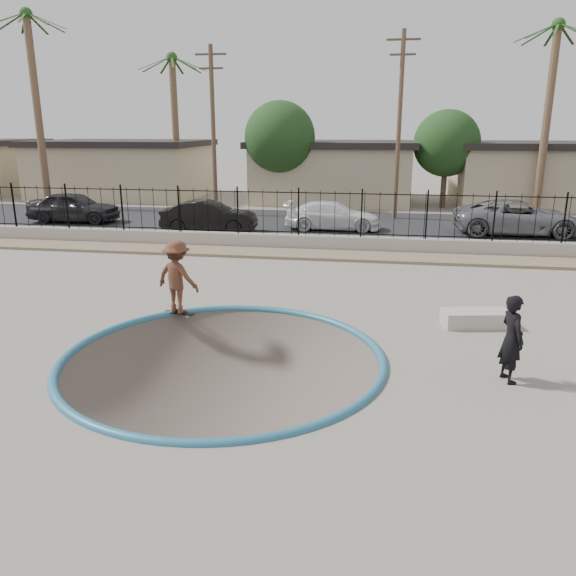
# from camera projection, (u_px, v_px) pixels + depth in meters

# --- Properties ---
(ground) EXTENTS (120.00, 120.00, 2.20)m
(ground) POSITION_uv_depth(u_px,v_px,m) (304.00, 266.00, 24.73)
(ground) COLOR slate
(ground) RESTS_ON ground
(bowl_pit) EXTENTS (6.84, 6.84, 1.80)m
(bowl_pit) POSITION_uv_depth(u_px,v_px,m) (223.00, 358.00, 12.10)
(bowl_pit) COLOR #51463E
(bowl_pit) RESTS_ON ground
(coping_ring) EXTENTS (7.04, 7.04, 0.20)m
(coping_ring) POSITION_uv_depth(u_px,v_px,m) (223.00, 358.00, 12.10)
(coping_ring) COLOR #27627F
(coping_ring) RESTS_ON ground
(rock_strip) EXTENTS (42.00, 1.60, 0.11)m
(rock_strip) POSITION_uv_depth(u_px,v_px,m) (294.00, 254.00, 21.75)
(rock_strip) COLOR #887859
(rock_strip) RESTS_ON ground
(retaining_wall) EXTENTS (42.00, 0.45, 0.60)m
(retaining_wall) POSITION_uv_depth(u_px,v_px,m) (298.00, 242.00, 22.73)
(retaining_wall) COLOR #9C9589
(retaining_wall) RESTS_ON ground
(fence) EXTENTS (40.00, 0.04, 1.80)m
(fence) POSITION_uv_depth(u_px,v_px,m) (299.00, 213.00, 22.40)
(fence) COLOR black
(fence) RESTS_ON retaining_wall
(street) EXTENTS (90.00, 8.00, 0.04)m
(street) POSITION_uv_depth(u_px,v_px,m) (317.00, 222.00, 29.16)
(street) COLOR black
(street) RESTS_ON ground
(house_west) EXTENTS (11.60, 8.60, 3.90)m
(house_west) POSITION_uv_depth(u_px,v_px,m) (123.00, 168.00, 39.95)
(house_west) COLOR tan
(house_west) RESTS_ON ground
(house_center) EXTENTS (10.60, 8.60, 3.90)m
(house_center) POSITION_uv_depth(u_px,v_px,m) (333.00, 171.00, 37.63)
(house_center) COLOR tan
(house_center) RESTS_ON ground
(house_east) EXTENTS (12.60, 8.60, 3.90)m
(house_east) POSITION_uv_depth(u_px,v_px,m) (554.00, 173.00, 35.46)
(house_east) COLOR tan
(house_east) RESTS_ON ground
(palm_left) EXTENTS (2.30, 2.30, 11.30)m
(palm_left) POSITION_uv_depth(u_px,v_px,m) (33.00, 70.00, 32.44)
(palm_left) COLOR brown
(palm_left) RESTS_ON ground
(palm_mid) EXTENTS (2.30, 2.30, 9.30)m
(palm_mid) POSITION_uv_depth(u_px,v_px,m) (174.00, 96.00, 35.50)
(palm_mid) COLOR brown
(palm_mid) RESTS_ON ground
(palm_right) EXTENTS (2.30, 2.30, 10.30)m
(palm_right) POSITION_uv_depth(u_px,v_px,m) (552.00, 78.00, 30.02)
(palm_right) COLOR brown
(palm_right) RESTS_ON ground
(utility_pole_left) EXTENTS (1.70, 0.24, 9.00)m
(utility_pole_left) POSITION_uv_depth(u_px,v_px,m) (213.00, 129.00, 30.69)
(utility_pole_left) COLOR #473323
(utility_pole_left) RESTS_ON ground
(utility_pole_mid) EXTENTS (1.70, 0.24, 9.50)m
(utility_pole_mid) POSITION_uv_depth(u_px,v_px,m) (399.00, 124.00, 29.07)
(utility_pole_mid) COLOR #473323
(utility_pole_mid) RESTS_ON ground
(street_tree_left) EXTENTS (4.32, 4.32, 6.36)m
(street_tree_left) POSITION_uv_depth(u_px,v_px,m) (280.00, 137.00, 34.16)
(street_tree_left) COLOR #473323
(street_tree_left) RESTS_ON ground
(street_tree_mid) EXTENTS (3.96, 3.96, 5.83)m
(street_tree_mid) POSITION_uv_depth(u_px,v_px,m) (447.00, 144.00, 33.66)
(street_tree_mid) COLOR #473323
(street_tree_mid) RESTS_ON ground
(skater) EXTENTS (1.40, 1.06, 1.92)m
(skater) POSITION_uv_depth(u_px,v_px,m) (178.00, 280.00, 14.59)
(skater) COLOR brown
(skater) RESTS_ON ground
(skateboard) EXTENTS (0.88, 0.38, 0.07)m
(skateboard) POSITION_uv_depth(u_px,v_px,m) (179.00, 313.00, 14.84)
(skateboard) COLOR black
(skateboard) RESTS_ON ground
(videographer) EXTENTS (0.60, 0.74, 1.75)m
(videographer) POSITION_uv_depth(u_px,v_px,m) (512.00, 339.00, 10.80)
(videographer) COLOR black
(videographer) RESTS_ON ground
(concrete_ledge) EXTENTS (1.70, 0.98, 0.40)m
(concrete_ledge) POSITION_uv_depth(u_px,v_px,m) (476.00, 318.00, 14.01)
(concrete_ledge) COLOR #A7A094
(concrete_ledge) RESTS_ON ground
(car_a) EXTENTS (4.67, 2.06, 1.56)m
(car_a) POSITION_uv_depth(u_px,v_px,m) (74.00, 207.00, 28.97)
(car_a) COLOR black
(car_a) RESTS_ON street
(car_b) EXTENTS (4.54, 1.91, 1.46)m
(car_b) POSITION_uv_depth(u_px,v_px,m) (209.00, 216.00, 26.26)
(car_b) COLOR black
(car_b) RESTS_ON street
(car_c) EXTENTS (4.64, 2.01, 1.33)m
(car_c) POSITION_uv_depth(u_px,v_px,m) (333.00, 216.00, 26.92)
(car_c) COLOR white
(car_c) RESTS_ON street
(car_d) EXTENTS (5.74, 2.77, 1.58)m
(car_d) POSITION_uv_depth(u_px,v_px,m) (518.00, 218.00, 25.58)
(car_d) COLOR gray
(car_d) RESTS_ON street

